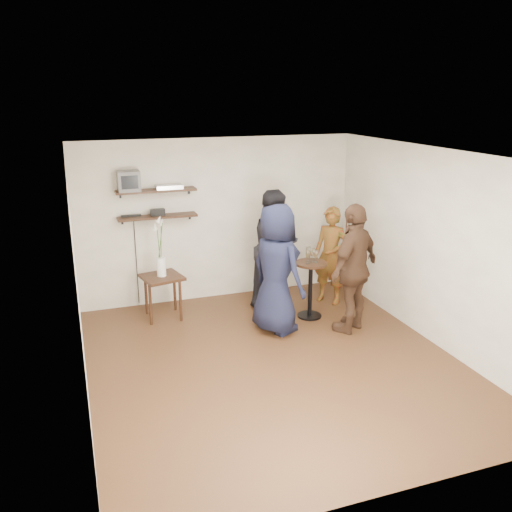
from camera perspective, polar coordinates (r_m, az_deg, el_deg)
The scene contains 18 objects.
room at distance 6.45m, azimuth 2.01°, elevation -0.91°, with size 4.58×5.08×2.68m.
shelf_upper at distance 8.31m, azimuth -10.47°, elevation 6.79°, with size 1.20×0.25×0.04m, color black.
shelf_lower at distance 8.39m, azimuth -10.33°, elevation 4.10°, with size 1.20×0.25×0.04m, color black.
crt_monitor at distance 8.24m, azimuth -13.27°, elevation 7.71°, with size 0.32×0.30×0.30m, color #59595B.
dvd_deck at distance 8.34m, azimuth -9.16°, elevation 7.21°, with size 0.40×0.24×0.06m, color silver.
radio at distance 8.38m, azimuth -10.33°, elevation 4.55°, with size 0.22×0.10×0.10m, color black.
power_strip at distance 8.38m, azimuth -13.02°, elevation 4.16°, with size 0.30×0.05×0.03m, color black.
side_table at distance 8.17m, azimuth -9.85°, elevation -2.79°, with size 0.66×0.66×0.66m.
vase_lilies at distance 8.05m, azimuth -10.00°, elevation -0.08°, with size 0.19×0.19×0.93m.
drinks_table at distance 8.11m, azimuth 5.75°, elevation -2.74°, with size 0.47×0.47×0.86m.
wine_glass_fl at distance 7.92m, azimuth 5.50°, elevation 0.18°, with size 0.07×0.07×0.20m.
wine_glass_fr at distance 7.97m, azimuth 6.37°, elevation 0.16°, with size 0.06×0.06×0.19m.
wine_glass_bl at distance 8.03m, azimuth 5.53°, elevation 0.47°, with size 0.07×0.07×0.21m.
wine_glass_br at distance 8.01m, azimuth 6.03°, elevation 0.31°, with size 0.07×0.07×0.20m.
person_plaid at distance 8.66m, azimuth 7.88°, elevation 0.04°, with size 0.57×0.37×1.56m, color #B32014.
person_dark at distance 8.45m, azimuth 2.11°, elevation 0.80°, with size 0.90×0.70×1.85m, color black.
person_navy at distance 7.50m, azimuth 2.18°, elevation -1.40°, with size 0.90×0.58×1.84m, color black.
person_brown at distance 7.64m, azimuth 10.29°, elevation -1.30°, with size 1.08×0.45×1.84m, color #462D1E.
Camera 1 is at (-2.24, -5.72, 3.28)m, focal length 38.00 mm.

